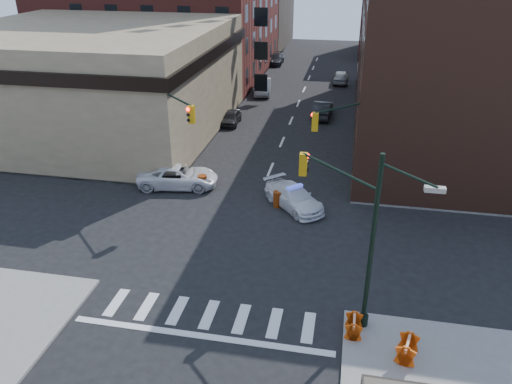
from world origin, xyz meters
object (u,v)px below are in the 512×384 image
at_px(pickup, 178,176).
at_px(parked_car_enear, 322,109).
at_px(pedestrian_b, 151,166).
at_px(police_car, 294,197).
at_px(parked_car_wnear, 231,118).
at_px(barricade_se_a, 407,349).
at_px(parked_car_wfar, 263,87).
at_px(barrel_road, 278,199).
at_px(pedestrian_a, 152,155).
at_px(barrel_bank, 203,183).
at_px(barricade_nw_a, 166,171).

relative_size(pickup, parked_car_enear, 1.14).
bearing_deg(pedestrian_b, police_car, -13.76).
height_order(parked_car_wnear, pedestrian_b, pedestrian_b).
bearing_deg(pickup, barricade_se_a, -143.80).
bearing_deg(parked_car_wfar, pedestrian_b, -106.70).
height_order(pedestrian_b, barricade_se_a, pedestrian_b).
bearing_deg(pedestrian_b, barrel_road, -15.68).
distance_m(pedestrian_b, barrel_road, 10.00).
xyz_separation_m(police_car, pedestrian_b, (-10.63, 2.57, 0.24)).
distance_m(parked_car_wnear, parked_car_enear, 9.06).
distance_m(police_car, pedestrian_b, 10.94).
bearing_deg(pickup, parked_car_enear, -35.50).
bearing_deg(barricade_se_a, pedestrian_a, 60.13).
height_order(police_car, barrel_bank, police_car).
relative_size(pedestrian_a, barricade_nw_a, 1.70).
bearing_deg(parked_car_wfar, barrel_road, -85.56).
distance_m(pickup, pedestrian_a, 3.80).
xyz_separation_m(parked_car_wnear, parked_car_enear, (8.23, 3.79, 0.16)).
distance_m(pickup, parked_car_wnear, 14.04).
xyz_separation_m(pickup, barrel_road, (7.24, -1.63, -0.24)).
bearing_deg(barricade_nw_a, police_car, -13.11).
bearing_deg(parked_car_wnear, barricade_se_a, -65.17).
bearing_deg(pickup, barrel_road, -112.41).
distance_m(parked_car_wnear, pedestrian_b, 13.29).
height_order(parked_car_wfar, barrel_bank, parked_car_wfar).
bearing_deg(barrel_bank, pedestrian_a, 149.18).
bearing_deg(parked_car_enear, police_car, 91.58).
xyz_separation_m(pedestrian_a, barrel_bank, (4.66, -2.78, -0.57)).
bearing_deg(pedestrian_a, barrel_bank, -29.40).
distance_m(parked_car_enear, pedestrian_a, 19.11).
relative_size(pedestrian_b, barrel_bank, 1.42).
xyz_separation_m(police_car, pedestrian_a, (-11.07, 4.05, 0.42)).
bearing_deg(barrel_road, police_car, 5.82).
distance_m(parked_car_wfar, barricade_nw_a, 24.29).
relative_size(parked_car_wnear, pedestrian_a, 1.93).
distance_m(parked_car_wfar, parked_car_enear, 10.38).
xyz_separation_m(barrel_road, barrel_bank, (-5.40, 1.37, 0.03)).
bearing_deg(barrel_bank, parked_car_wnear, 95.78).
relative_size(parked_car_wfar, parked_car_enear, 1.04).
distance_m(pickup, parked_car_wfar, 25.29).
relative_size(parked_car_enear, pedestrian_a, 2.49).
relative_size(police_car, parked_car_enear, 1.00).
xyz_separation_m(police_car, parked_car_wnear, (-7.85, 15.56, -0.06)).
distance_m(pickup, barricade_se_a, 19.92).
height_order(pedestrian_a, barricade_nw_a, pedestrian_a).
bearing_deg(pedestrian_b, barrel_bank, -17.25).
bearing_deg(parked_car_enear, barricade_nw_a, 62.16).
relative_size(pickup, pedestrian_b, 3.51).
xyz_separation_m(police_car, parked_car_wfar, (-6.88, 26.78, 0.13)).
bearing_deg(parked_car_wfar, parked_car_enear, -53.56).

